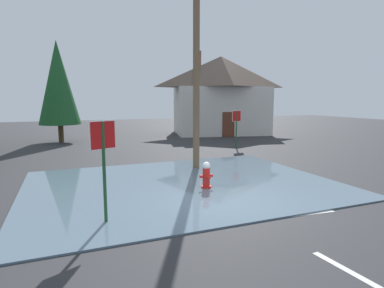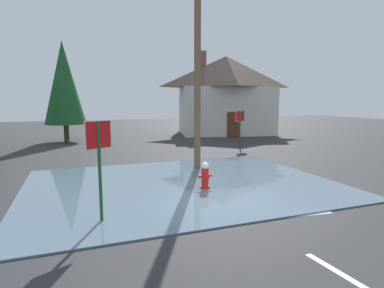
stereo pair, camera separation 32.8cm
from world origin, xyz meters
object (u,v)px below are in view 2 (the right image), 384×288
(utility_pole, at_px, (197,54))
(house, at_px, (226,94))
(stop_sign_far, at_px, (240,122))
(pine_tree_mid_left, at_px, (64,83))
(stop_sign_near, at_px, (99,151))
(fire_hydrant, at_px, (205,176))

(utility_pole, xyz_separation_m, house, (7.51, 12.47, -1.42))
(stop_sign_far, bearing_deg, pine_tree_mid_left, 145.64)
(utility_pole, height_order, pine_tree_mid_left, utility_pole)
(stop_sign_near, relative_size, stop_sign_far, 1.09)
(stop_sign_near, height_order, house, house)
(stop_sign_near, bearing_deg, fire_hydrant, 27.09)
(fire_hydrant, bearing_deg, pine_tree_mid_left, 107.44)
(stop_sign_near, height_order, pine_tree_mid_left, pine_tree_mid_left)
(utility_pole, bearing_deg, house, 58.94)
(stop_sign_near, xyz_separation_m, house, (11.94, 17.35, 1.68))
(utility_pole, relative_size, house, 1.02)
(fire_hydrant, height_order, house, house)
(stop_sign_near, relative_size, fire_hydrant, 2.70)
(fire_hydrant, distance_m, house, 17.94)
(house, relative_size, pine_tree_mid_left, 1.31)
(stop_sign_near, distance_m, fire_hydrant, 4.16)
(stop_sign_far, relative_size, pine_tree_mid_left, 0.33)
(house, bearing_deg, stop_sign_near, -124.55)
(pine_tree_mid_left, bearing_deg, house, 4.10)
(fire_hydrant, bearing_deg, utility_pole, 73.40)
(stop_sign_near, height_order, stop_sign_far, stop_sign_near)
(house, distance_m, pine_tree_mid_left, 13.07)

